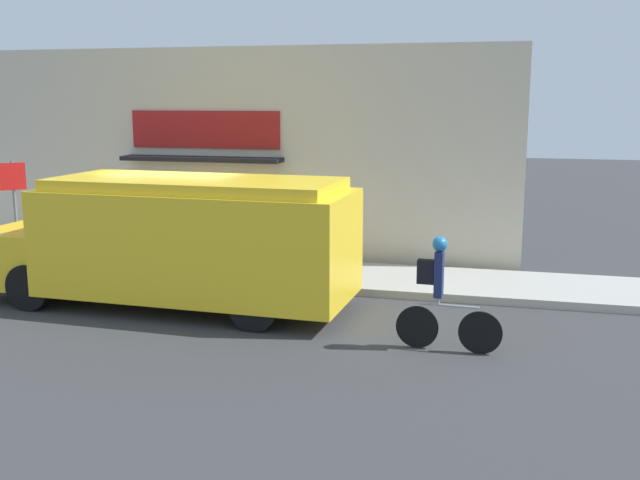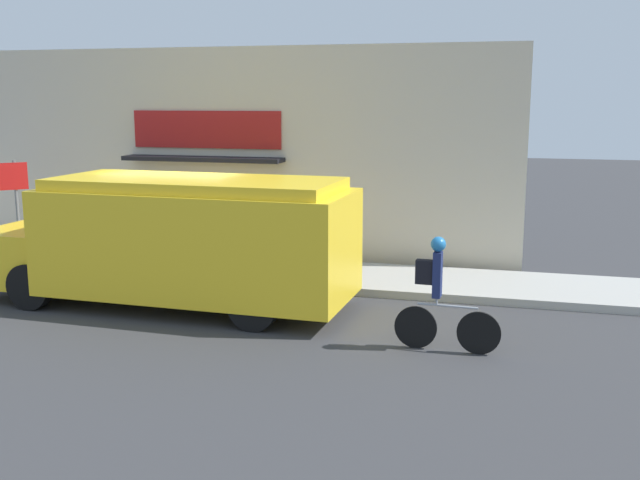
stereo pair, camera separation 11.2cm
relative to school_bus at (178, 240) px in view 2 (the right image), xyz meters
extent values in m
plane|color=#38383A|center=(-0.56, 1.46, -1.22)|extent=(70.00, 70.00, 0.00)
cube|color=#ADAAA3|center=(-0.56, 2.60, -1.15)|extent=(28.00, 2.28, 0.16)
cube|color=beige|center=(-0.56, 4.10, 1.20)|extent=(13.09, 0.18, 4.84)
cube|color=maroon|center=(-1.13, 3.99, 1.78)|extent=(3.59, 0.05, 0.85)
cube|color=black|center=(-1.13, 3.72, 1.13)|extent=(3.77, 0.58, 0.10)
cube|color=yellow|center=(0.38, -0.01, -0.01)|extent=(5.55, 2.40, 1.85)
cube|color=yellow|center=(-3.05, 0.10, -0.42)|extent=(1.47, 2.09, 1.02)
cube|color=yellow|center=(0.38, -0.01, 1.01)|extent=(5.10, 2.21, 0.20)
cube|color=black|center=(-3.72, 0.13, -0.83)|extent=(0.19, 2.18, 0.24)
cube|color=red|center=(-1.08, 1.40, 0.08)|extent=(0.04, 0.44, 0.44)
cylinder|color=black|center=(-2.42, 1.03, -0.81)|extent=(0.84, 0.29, 0.83)
cylinder|color=black|center=(-2.48, -0.87, -0.81)|extent=(0.84, 0.29, 0.83)
cylinder|color=black|center=(1.84, 0.89, -0.81)|extent=(0.84, 0.29, 0.83)
cylinder|color=black|center=(1.78, -1.01, -0.81)|extent=(0.84, 0.29, 0.83)
cylinder|color=black|center=(5.37, -1.25, -0.90)|extent=(0.65, 0.07, 0.65)
cylinder|color=black|center=(4.44, -1.20, -0.90)|extent=(0.65, 0.07, 0.65)
cylinder|color=#999EA3|center=(4.91, -1.23, -0.53)|extent=(0.89, 0.08, 0.04)
cylinder|color=#999EA3|center=(4.74, -1.22, -0.47)|extent=(0.04, 0.04, 0.12)
cube|color=navy|center=(4.74, -1.22, -0.07)|extent=(0.13, 0.21, 0.68)
sphere|color=#2375B7|center=(4.74, -1.22, 0.39)|extent=(0.22, 0.22, 0.22)
cube|color=black|center=(4.55, -1.21, -0.04)|extent=(0.27, 0.15, 0.36)
cylinder|color=slate|center=(-4.99, 2.26, 0.03)|extent=(0.07, 0.07, 2.20)
cube|color=red|center=(-4.99, 2.21, 0.78)|extent=(0.45, 0.45, 0.60)
cylinder|color=#38383D|center=(-0.22, 2.59, -0.61)|extent=(0.53, 0.53, 0.91)
cylinder|color=black|center=(-0.22, 2.59, -0.14)|extent=(0.54, 0.54, 0.04)
camera|label=1|loc=(5.71, -12.04, 2.50)|focal=42.00mm
camera|label=2|loc=(5.82, -12.01, 2.50)|focal=42.00mm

